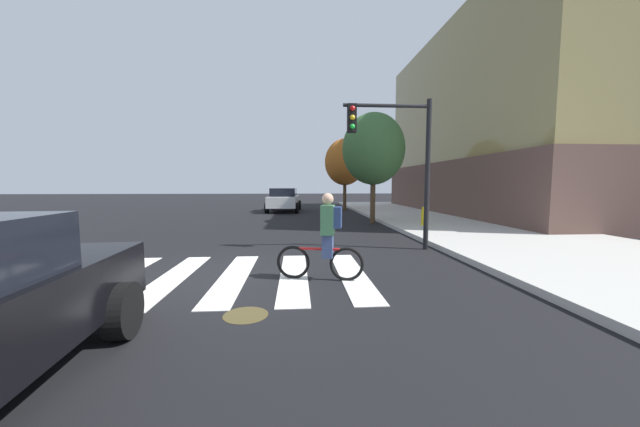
{
  "coord_description": "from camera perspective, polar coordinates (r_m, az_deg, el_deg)",
  "views": [
    {
      "loc": [
        1.51,
        -6.59,
        1.86
      ],
      "look_at": [
        2.12,
        2.04,
        1.09
      ],
      "focal_mm": 18.48,
      "sensor_mm": 36.0,
      "label": 1
    }
  ],
  "objects": [
    {
      "name": "ground_plane",
      "position": [
        7.01,
        -16.61,
        -10.49
      ],
      "size": [
        120.0,
        120.0,
        0.0
      ],
      "primitive_type": "plane",
      "color": "black"
    },
    {
      "name": "sidewalk",
      "position": [
        9.95,
        43.11,
        -6.62
      ],
      "size": [
        6.5,
        50.0,
        0.15
      ],
      "primitive_type": "cube",
      "color": "#B2AFA8",
      "rests_on": "ground"
    },
    {
      "name": "crosswalk_stripes",
      "position": [
        7.1,
        -19.5,
        -10.33
      ],
      "size": [
        6.55,
        3.66,
        0.01
      ],
      "color": "silver",
      "rests_on": "ground"
    },
    {
      "name": "manhole_cover",
      "position": [
        5.01,
        -12.75,
        -16.76
      ],
      "size": [
        0.64,
        0.64,
        0.01
      ],
      "primitive_type": "cylinder",
      "color": "#473D1E",
      "rests_on": "ground"
    },
    {
      "name": "sedan_mid",
      "position": [
        22.82,
        -6.26,
        2.45
      ],
      "size": [
        2.4,
        4.73,
        1.6
      ],
      "color": "silver",
      "rests_on": "ground"
    },
    {
      "name": "cyclist",
      "position": [
        6.34,
        1.05,
        -4.12
      ],
      "size": [
        1.68,
        0.45,
        1.69
      ],
      "color": "black",
      "rests_on": "ground"
    },
    {
      "name": "traffic_light_near",
      "position": [
        9.55,
        13.53,
        10.97
      ],
      "size": [
        2.47,
        0.28,
        4.2
      ],
      "color": "black",
      "rests_on": "ground"
    },
    {
      "name": "fire_hydrant",
      "position": [
        14.38,
        17.54,
        -0.45
      ],
      "size": [
        0.33,
        0.22,
        0.78
      ],
      "color": "gold",
      "rests_on": "sidewalk"
    },
    {
      "name": "street_tree_near",
      "position": [
        15.94,
        9.24,
        10.94
      ],
      "size": [
        2.92,
        2.92,
        5.19
      ],
      "color": "#4C3823",
      "rests_on": "ground"
    },
    {
      "name": "street_tree_mid",
      "position": [
        23.71,
        4.33,
        8.86
      ],
      "size": [
        2.86,
        2.86,
        5.08
      ],
      "color": "#4C3823",
      "rests_on": "ground"
    },
    {
      "name": "corner_building",
      "position": [
        26.13,
        36.61,
        12.19
      ],
      "size": [
        16.32,
        18.62,
        11.17
      ],
      "color": "brown",
      "rests_on": "ground"
    }
  ]
}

